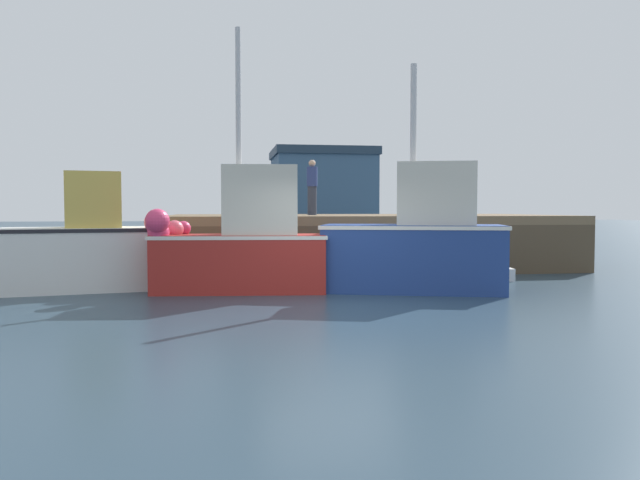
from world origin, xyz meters
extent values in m
cube|color=#283D4C|center=(0.00, 0.00, -0.05)|extent=(120.00, 160.00, 0.10)
cube|color=brown|center=(2.46, 8.31, 1.49)|extent=(11.95, 6.46, 0.25)
cube|color=#4E402E|center=(2.46, 5.20, 0.68)|extent=(11.95, 0.24, 1.37)
cylinder|color=#4E402E|center=(-3.11, 5.30, 0.68)|extent=(0.35, 0.35, 1.37)
cylinder|color=#4E402E|center=(2.46, 5.30, 0.68)|extent=(0.35, 0.35, 1.37)
cylinder|color=#4E402E|center=(8.03, 5.30, 0.68)|extent=(0.35, 0.35, 1.37)
cylinder|color=#4E402E|center=(-1.12, 11.31, 0.68)|extent=(0.35, 0.35, 1.37)
cylinder|color=#4E402E|center=(6.04, 11.31, 0.68)|extent=(0.35, 0.35, 1.37)
cylinder|color=#4E402E|center=(-0.33, 5.30, 0.68)|extent=(5.61, 0.17, 1.26)
cube|color=silver|center=(-5.17, 3.43, 0.70)|extent=(3.38, 2.13, 1.40)
cube|color=black|center=(-5.17, 3.43, 1.35)|extent=(3.45, 2.17, 0.08)
cube|color=gold|center=(-4.78, 3.50, 2.01)|extent=(1.38, 1.52, 1.23)
cube|color=maroon|center=(-1.58, 2.52, 0.63)|extent=(3.80, 1.50, 1.26)
cube|color=silver|center=(-1.58, 2.52, 1.21)|extent=(3.87, 1.53, 0.08)
cube|color=beige|center=(-1.12, 2.47, 2.00)|extent=(1.68, 1.15, 1.49)
cylinder|color=#B7B7BC|center=(-1.58, 2.52, 4.22)|extent=(0.12, 0.12, 2.94)
sphere|color=#DB3866|center=(-3.27, 2.17, 1.57)|extent=(0.51, 0.51, 0.51)
sphere|color=#DB3866|center=(-3.31, 2.32, 1.45)|extent=(0.40, 0.40, 0.40)
sphere|color=#EA5B70|center=(-2.97, 2.89, 1.37)|extent=(0.39, 0.39, 0.39)
sphere|color=#DB3866|center=(-2.80, 3.08, 1.38)|extent=(0.33, 0.33, 0.33)
sphere|color=#DB3866|center=(-3.27, 2.33, 1.32)|extent=(0.46, 0.46, 0.46)
sphere|color=#DB3866|center=(-3.37, 2.96, 1.52)|extent=(0.52, 0.52, 0.52)
cube|color=navy|center=(2.19, 2.12, 0.73)|extent=(4.17, 2.56, 1.47)
cube|color=silver|center=(2.19, 2.12, 1.42)|extent=(4.25, 2.61, 0.08)
cube|color=beige|center=(2.66, 1.98, 2.14)|extent=(1.90, 1.52, 1.35)
cylinder|color=#B7B7BC|center=(2.19, 2.12, 3.89)|extent=(0.14, 0.14, 2.14)
cube|color=silver|center=(4.53, 3.91, 0.16)|extent=(1.71, 0.94, 0.31)
cube|color=#7F6647|center=(4.53, 3.91, 0.33)|extent=(0.21, 0.58, 0.04)
cylinder|color=#2D3342|center=(0.86, 8.42, 2.07)|extent=(0.29, 0.29, 0.90)
cylinder|color=navy|center=(0.86, 8.42, 2.82)|extent=(0.34, 0.34, 0.61)
sphere|color=tan|center=(0.86, 8.42, 3.24)|extent=(0.22, 0.22, 0.22)
cube|color=#385675|center=(4.48, 29.28, 2.56)|extent=(6.19, 5.94, 5.13)
cube|color=#213446|center=(4.48, 29.28, 5.38)|extent=(6.43, 6.18, 0.50)
cylinder|color=orange|center=(-2.62, 2.33, 0.21)|extent=(0.44, 0.44, 0.42)
cone|color=orange|center=(-2.62, 2.33, 0.53)|extent=(0.35, 0.35, 0.22)
camera|label=1|loc=(-1.93, -11.16, 1.83)|focal=35.24mm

